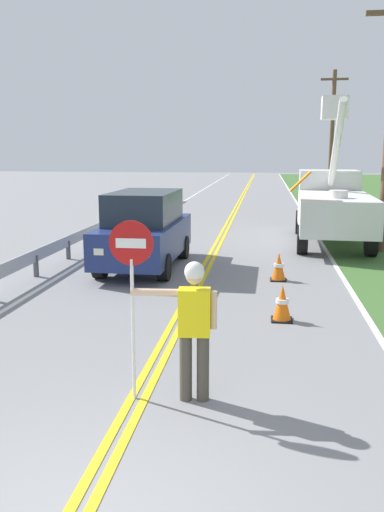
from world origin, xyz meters
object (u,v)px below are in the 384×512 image
Objects in this scene: flagger_worker at (194,322)px; oncoming_suv_nearest at (145,230)px; traffic_cone_mid at (279,267)px; utility_bucket_truck at (332,202)px; stop_sign_paddle at (132,270)px; utility_pole_mid at (332,133)px; traffic_cone_lead at (282,303)px.

flagger_worker is 8.11m from oncoming_suv_nearest.
oncoming_suv_nearest is 6.62× the size of traffic_cone_mid.
utility_bucket_truck reaches higher than flagger_worker.
stop_sign_paddle is at bearing -107.05° from utility_bucket_truck.
stop_sign_paddle reaches higher than traffic_cone_mid.
utility_pole_mid is 12.11× the size of traffic_cone_lead.
flagger_worker is 6.87m from traffic_cone_mid.
flagger_worker is at bearing -109.48° from traffic_cone_lead.
utility_pole_mid is (2.04, 18.36, 3.02)m from utility_bucket_truck.
utility_pole_mid reaches higher than utility_bucket_truck.
traffic_cone_lead is at bearing 70.52° from flagger_worker.
utility_pole_mid is at bearing 83.66° from utility_bucket_truck.
utility_bucket_truck is at bearing -96.34° from utility_pole_mid.
utility_pole_mid is 28.33m from traffic_cone_lead.
oncoming_suv_nearest is at bearing 164.05° from traffic_cone_mid.
traffic_cone_lead is at bearing 60.56° from stop_sign_paddle.
flagger_worker is 3.75m from traffic_cone_lead.
utility_bucket_truck is at bearing 72.95° from stop_sign_paddle.
flagger_worker is at bearing -103.96° from utility_bucket_truck.
stop_sign_paddle reaches higher than oncoming_suv_nearest.
flagger_worker is at bearing -99.52° from utility_pole_mid.
stop_sign_paddle is 7.20m from traffic_cone_mid.
stop_sign_paddle is 0.34× the size of utility_bucket_truck.
utility_bucket_truck reaches higher than traffic_cone_lead.
flagger_worker is 0.78× the size of stop_sign_paddle.
utility_pole_mid is at bearing 80.73° from traffic_cone_mid.
stop_sign_paddle is 3.33× the size of traffic_cone_lead.
oncoming_suv_nearest is 6.62× the size of traffic_cone_lead.
utility_bucket_truck reaches higher than oncoming_suv_nearest.
utility_bucket_truck is 18.72m from utility_pole_mid.
stop_sign_paddle reaches higher than traffic_cone_lead.
stop_sign_paddle is 0.50× the size of oncoming_suv_nearest.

